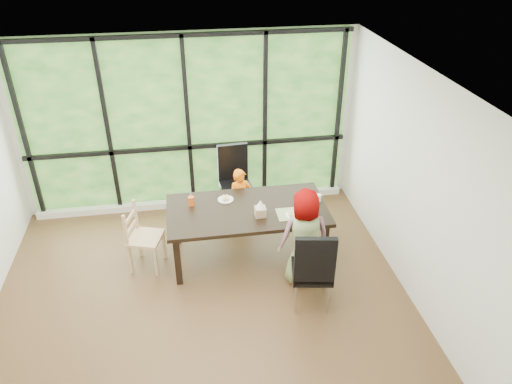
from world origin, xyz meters
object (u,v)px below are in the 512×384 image
Objects in this scene: child_older at (304,237)px; green_cup at (314,211)px; plate_far at (226,200)px; chair_interior_leather at (312,266)px; child_toddler at (241,200)px; chair_end_beech at (146,238)px; plate_near at (293,215)px; orange_cup at (191,201)px; chair_window_leather at (236,182)px; tissue_box at (260,212)px; white_mug at (318,198)px; dining_table at (247,232)px.

child_older is 0.40m from green_cup.
chair_interior_leather is at bearing -56.10° from plate_far.
chair_interior_leather is 1.11× the size of child_toddler.
plate_far is at bearing -47.98° from child_older.
plate_near is (1.89, -0.24, 0.31)m from chair_end_beech.
plate_far is 1.67× the size of orange_cup.
chair_window_leather is 1.00× the size of chair_interior_leather.
child_older is at bearing -41.07° from tissue_box.
white_mug is at bearing -10.11° from plate_far.
plate_far is 1.66× the size of green_cup.
chair_end_beech is (-1.31, -1.11, -0.09)m from chair_window_leather.
white_mug is (0.96, 0.04, 0.42)m from dining_table.
white_mug reaches higher than dining_table.
dining_table is 23.02× the size of white_mug.
plate_near is at bearing -143.38° from white_mug.
chair_window_leather is at bearing 113.16° from plate_near.
orange_cup is at bearing 160.07° from plate_near.
child_toddler is 1.28m from green_cup.
child_toddler is 0.75× the size of child_older.
chair_end_beech is at bearing -17.57° from chair_interior_leather.
dining_table is 15.02× the size of tissue_box.
dining_table is 1.92× the size of chair_interior_leather.
tissue_box is at bearing -53.23° from dining_table.
tissue_box is at bearing 170.83° from plate_near.
plate_near is at bearing -32.46° from plate_far.
chair_interior_leather is 0.83× the size of child_older.
chair_interior_leather is at bearing -86.01° from plate_near.
orange_cup reaches higher than tissue_box.
child_older is 14.36× the size of white_mug.
chair_end_beech reaches higher than dining_table.
chair_window_leather is 1.11× the size of child_toddler.
child_toddler reaches higher than plate_far.
child_toddler reaches higher than chair_end_beech.
green_cup is at bearing -62.73° from child_toddler.
plate_near is 0.26m from green_cup.
plate_near is at bearing 171.48° from green_cup.
tissue_box is at bearing -79.71° from chair_end_beech.
plate_far is (-0.23, -0.83, 0.22)m from chair_window_leather.
chair_interior_leather reaches higher than white_mug.
chair_end_beech is 0.69× the size of child_older.
child_older is at bearing -44.76° from plate_far.
dining_table is 0.90m from child_older.
green_cup is at bearing -8.52° from plate_near.
orange_cup is 0.94m from tissue_box.
plate_near is (0.56, -0.26, 0.38)m from dining_table.
white_mug is (0.15, 0.34, -0.02)m from green_cup.
orange_cup is (0.62, 0.22, 0.36)m from chair_end_beech.
chair_interior_leather is 5.17× the size of plate_far.
white_mug is (1.67, -0.16, -0.02)m from orange_cup.
chair_end_beech is 1.16m from plate_far.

